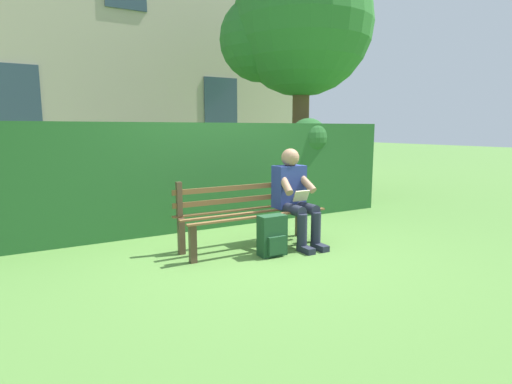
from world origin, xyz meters
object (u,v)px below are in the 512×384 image
tree (295,29)px  backpack (272,236)px  park_bench (249,213)px  person_seated (294,194)px

tree → backpack: (2.38, 3.01, -3.07)m
park_bench → backpack: bearing=96.6°
tree → park_bench: bearing=46.5°
tree → backpack: size_ratio=10.34×
person_seated → backpack: person_seated is taller
park_bench → tree: bearing=-133.5°
park_bench → person_seated: size_ratio=1.53×
backpack → tree: bearing=-128.4°
person_seated → park_bench: bearing=-17.5°
park_bench → person_seated: 0.60m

